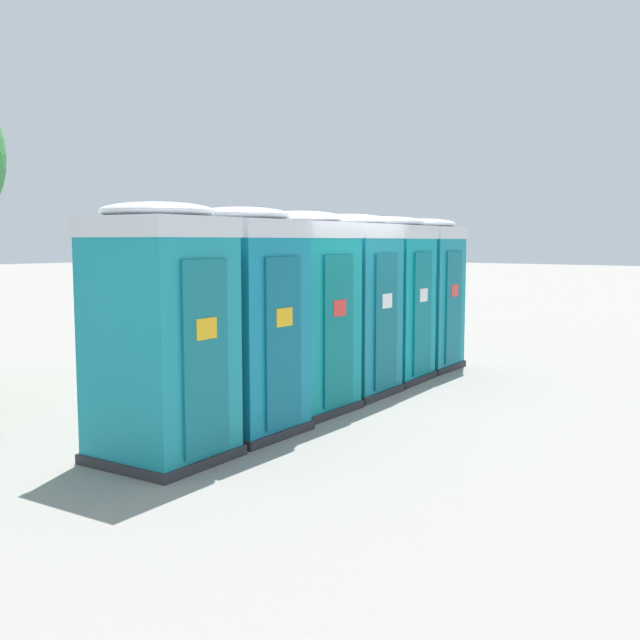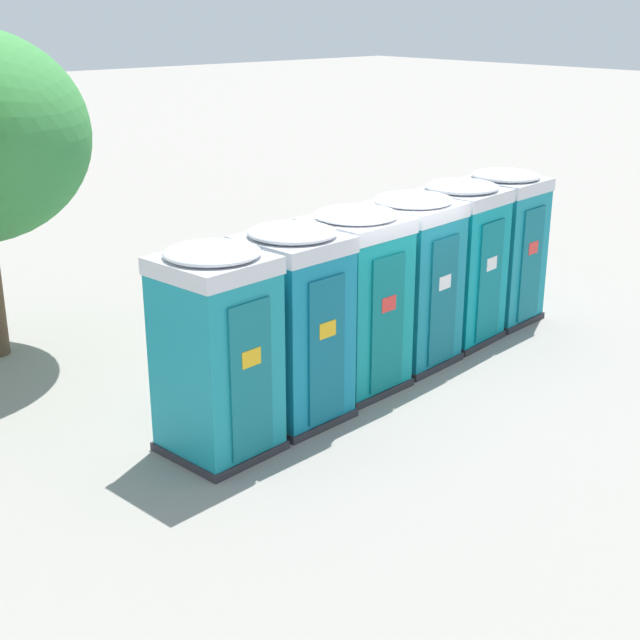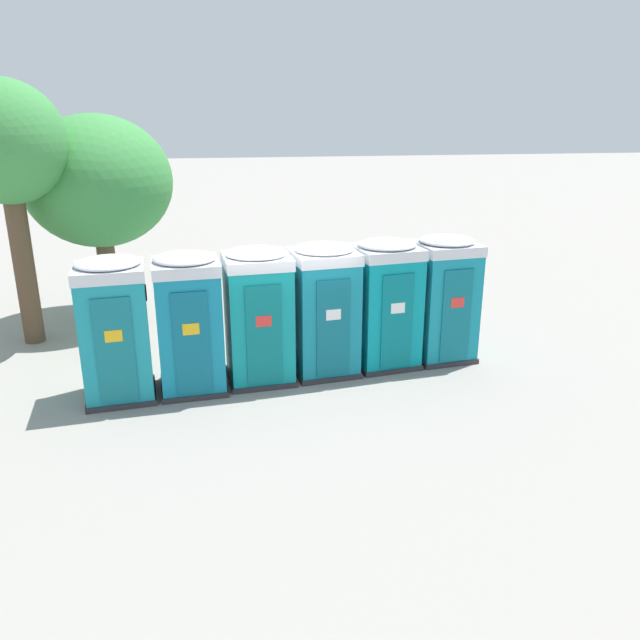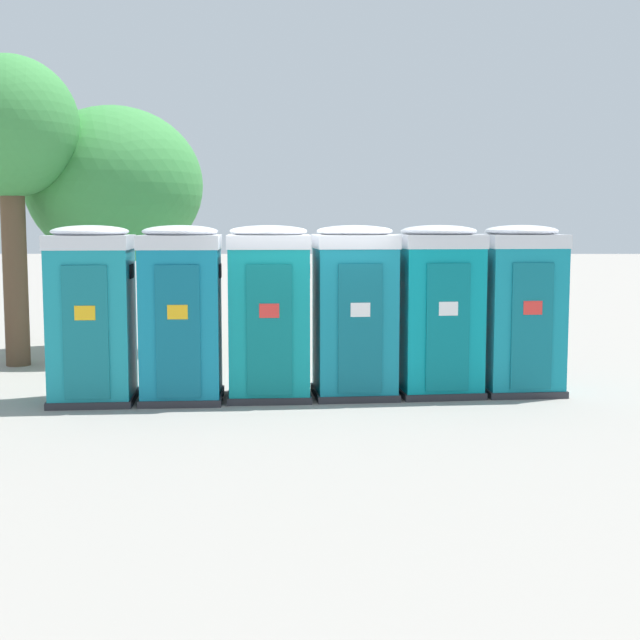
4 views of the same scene
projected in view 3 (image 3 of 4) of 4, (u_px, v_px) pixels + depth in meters
name	position (u px, v px, depth m)	size (l,w,h in m)	color
ground_plane	(290.00, 370.00, 12.30)	(120.00, 120.00, 0.00)	gray
portapotty_0	(115.00, 329.00, 10.78)	(1.29, 1.31, 2.54)	#2D2D33
portapotty_1	(189.00, 322.00, 11.11)	(1.25, 1.28, 2.54)	#2D2D33
portapotty_2	(258.00, 315.00, 11.50)	(1.29, 1.28, 2.54)	#2D2D33
portapotty_3	(324.00, 309.00, 11.85)	(1.32, 1.32, 2.54)	#2D2D33
portapotty_4	(385.00, 303.00, 12.23)	(1.36, 1.35, 2.54)	#2D2D33
portapotty_5	(443.00, 298.00, 12.57)	(1.28, 1.31, 2.54)	#2D2D33
street_tree_0	(98.00, 182.00, 14.52)	(3.42, 3.42, 4.82)	brown
street_tree_1	(6.00, 147.00, 12.54)	(2.42, 2.42, 5.51)	brown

